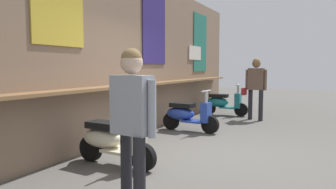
{
  "coord_description": "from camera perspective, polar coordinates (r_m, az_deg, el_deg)",
  "views": [
    {
      "loc": [
        -5.25,
        -1.78,
        1.46
      ],
      "look_at": [
        0.87,
        1.26,
        0.89
      ],
      "focal_mm": 34.17,
      "sensor_mm": 36.0,
      "label": 1
    }
  ],
  "objects": [
    {
      "name": "shopper_browsing",
      "position": [
        3.15,
        -6.44,
        -3.41
      ],
      "size": [
        0.32,
        0.56,
        1.65
      ],
      "rotation": [
        0.0,
        0.0,
        3.02
      ],
      "color": "#232328",
      "rests_on": "ground_plane"
    },
    {
      "name": "scooter_teal",
      "position": [
        10.01,
        9.68,
        -1.45
      ],
      "size": [
        0.46,
        1.4,
        0.97
      ],
      "rotation": [
        0.0,
        0.0,
        -1.56
      ],
      "color": "#197075",
      "rests_on": "ground_plane"
    },
    {
      "name": "scooter_blue",
      "position": [
        7.39,
        3.38,
        -3.58
      ],
      "size": [
        0.49,
        1.4,
        0.97
      ],
      "rotation": [
        0.0,
        0.0,
        -1.64
      ],
      "color": "#233D9E",
      "rests_on": "ground_plane"
    },
    {
      "name": "shopper_with_handbag",
      "position": [
        9.21,
        15.33,
        2.11
      ],
      "size": [
        0.27,
        0.67,
        1.73
      ],
      "rotation": [
        0.0,
        0.0,
        3.11
      ],
      "color": "#232328",
      "rests_on": "ground_plane"
    },
    {
      "name": "market_stall_facade",
      "position": [
        6.48,
        -9.51,
        7.25
      ],
      "size": [
        13.01,
        0.61,
        3.5
      ],
      "color": "#7F6651",
      "rests_on": "ground_plane"
    },
    {
      "name": "ground_plane",
      "position": [
        5.73,
        7.56,
        -10.05
      ],
      "size": [
        36.42,
        36.42,
        0.0
      ],
      "primitive_type": "plane",
      "color": "#56544F"
    },
    {
      "name": "scooter_cream",
      "position": [
        4.91,
        -10.1,
        -7.94
      ],
      "size": [
        0.49,
        1.4,
        0.97
      ],
      "rotation": [
        0.0,
        0.0,
        -1.64
      ],
      "color": "beige",
      "rests_on": "ground_plane"
    }
  ]
}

